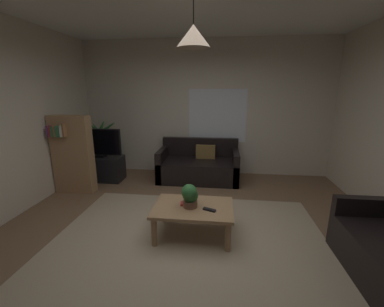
% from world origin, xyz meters
% --- Properties ---
extents(floor, '(5.27, 5.35, 0.02)m').
position_xyz_m(floor, '(0.00, 0.00, -0.01)').
color(floor, brown).
rests_on(floor, ground).
extents(rug, '(3.43, 2.94, 0.01)m').
position_xyz_m(rug, '(0.00, -0.20, 0.00)').
color(rug, tan).
rests_on(rug, ground).
extents(wall_back, '(5.39, 0.06, 2.84)m').
position_xyz_m(wall_back, '(0.00, 2.70, 1.42)').
color(wall_back, beige).
rests_on(wall_back, ground).
extents(window_pane, '(1.22, 0.01, 1.12)m').
position_xyz_m(window_pane, '(0.27, 2.67, 1.28)').
color(window_pane, white).
extents(couch_under_window, '(1.62, 0.84, 0.82)m').
position_xyz_m(couch_under_window, '(-0.08, 2.19, 0.27)').
color(couch_under_window, black).
rests_on(couch_under_window, ground).
extents(coffee_table, '(1.00, 0.68, 0.41)m').
position_xyz_m(coffee_table, '(0.03, 0.13, 0.34)').
color(coffee_table, '#A87F56').
rests_on(coffee_table, ground).
extents(book_on_table_0, '(0.13, 0.11, 0.03)m').
position_xyz_m(book_on_table_0, '(-0.07, 0.16, 0.42)').
color(book_on_table_0, '#B22D2D').
rests_on(book_on_table_0, coffee_table).
extents(remote_on_table_0, '(0.17, 0.11, 0.02)m').
position_xyz_m(remote_on_table_0, '(0.24, 0.04, 0.42)').
color(remote_on_table_0, black).
rests_on(remote_on_table_0, coffee_table).
extents(potted_plant_on_table, '(0.21, 0.22, 0.30)m').
position_xyz_m(potted_plant_on_table, '(-0.00, 0.12, 0.56)').
color(potted_plant_on_table, brown).
rests_on(potted_plant_on_table, coffee_table).
extents(tv_stand, '(0.90, 0.44, 0.50)m').
position_xyz_m(tv_stand, '(-2.09, 1.92, 0.25)').
color(tv_stand, black).
rests_on(tv_stand, ground).
extents(tv, '(0.94, 0.16, 0.58)m').
position_xyz_m(tv, '(-2.09, 1.90, 0.80)').
color(tv, black).
rests_on(tv, tv_stand).
extents(potted_palm_corner, '(0.72, 0.78, 1.22)m').
position_xyz_m(potted_palm_corner, '(-2.24, 2.35, 0.57)').
color(potted_palm_corner, beige).
rests_on(potted_palm_corner, ground).
extents(bookshelf_corner, '(0.70, 0.31, 1.40)m').
position_xyz_m(bookshelf_corner, '(-2.27, 1.30, 0.72)').
color(bookshelf_corner, '#A87F56').
rests_on(bookshelf_corner, ground).
extents(pendant_lamp, '(0.38, 0.38, 0.58)m').
position_xyz_m(pendant_lamp, '(0.03, 0.13, 2.39)').
color(pendant_lamp, black).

